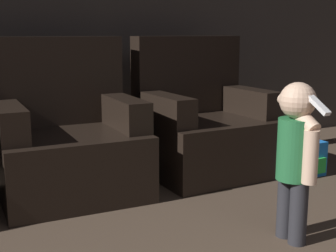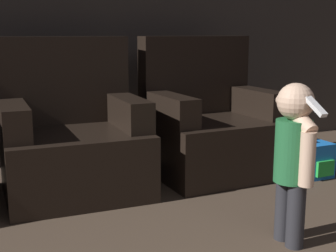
# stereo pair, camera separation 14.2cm
# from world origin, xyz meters

# --- Properties ---
(armchair_middle) EXTENTS (0.92, 0.82, 1.01)m
(armchair_middle) POSITION_xyz_m (-0.19, 3.71, 0.34)
(armchair_middle) COLOR black
(armchair_middle) RESTS_ON ground_plane
(armchair_right) EXTENTS (0.91, 0.80, 1.01)m
(armchair_right) POSITION_xyz_m (0.85, 3.71, 0.34)
(armchair_right) COLOR black
(armchair_right) RESTS_ON ground_plane
(person_toddler) EXTENTS (0.18, 0.32, 0.81)m
(person_toddler) POSITION_xyz_m (0.60, 2.46, 0.48)
(person_toddler) COLOR #28282D
(person_toddler) RESTS_ON ground_plane
(toy_backpack) EXTENTS (0.21, 0.22, 0.25)m
(toy_backpack) POSITION_xyz_m (1.48, 3.27, 0.13)
(toy_backpack) COLOR blue
(toy_backpack) RESTS_ON ground_plane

